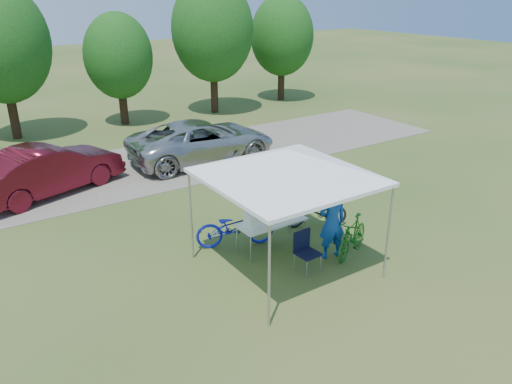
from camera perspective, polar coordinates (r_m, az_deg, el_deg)
ground at (r=11.17m, az=3.34°, el=-8.59°), size 100.00×100.00×0.00m
gravel_strip at (r=17.61m, az=-12.48°, el=2.84°), size 24.00×5.00×0.02m
canopy at (r=10.07m, az=3.67°, el=4.46°), size 4.53×4.53×3.00m
treeline at (r=22.45m, az=-20.02°, el=15.45°), size 24.89×4.28×6.30m
folding_table at (r=11.68m, az=1.81°, el=-3.57°), size 1.65×0.69×0.68m
folding_chair at (r=10.89m, az=5.60°, el=-6.34°), size 0.48×0.50×0.90m
cooler at (r=11.35m, az=-0.05°, el=-3.13°), size 0.48×0.33×0.35m
ice_cream_cup at (r=11.85m, az=3.73°, el=-2.80°), size 0.08×0.08×0.06m
cyclist at (r=11.29m, az=8.70°, el=-3.41°), size 0.72×0.57×1.76m
bike_blue at (r=11.83m, az=-2.44°, el=-4.02°), size 1.96×1.28×0.97m
bike_green at (r=11.67m, az=10.95°, el=-4.97°), size 1.58×1.01×0.92m
bike_dark at (r=12.84m, az=6.81°, el=-2.21°), size 1.74×1.26×0.87m
minivan at (r=17.71m, az=-6.15°, el=5.84°), size 5.28×2.60×1.44m
sedan at (r=16.00m, az=-22.68°, el=2.42°), size 4.70×2.88×1.46m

